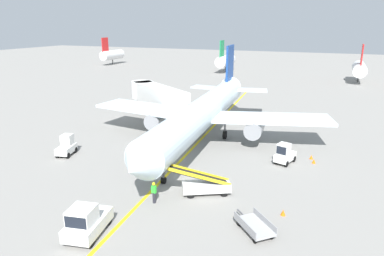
{
  "coord_description": "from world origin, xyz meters",
  "views": [
    {
      "loc": [
        11.98,
        -25.7,
        13.09
      ],
      "look_at": [
        -1.7,
        7.02,
        2.5
      ],
      "focal_mm": 32.84,
      "sensor_mm": 36.0,
      "label": 1
    }
  ],
  "objects_px": {
    "baggage_tug_near_wing": "(285,154)",
    "baggage_tug_by_cargo_door": "(67,146)",
    "airliner": "(204,112)",
    "belt_loader_forward_hold": "(205,185)",
    "jet_bridge": "(155,95)",
    "pushback_tug": "(86,222)",
    "safety_cone_wingtip_left": "(171,130)",
    "baggage_cart_loaded": "(255,226)",
    "safety_cone_wingtip_right": "(283,212)",
    "ground_crew_marshaller": "(154,192)",
    "safety_cone_nose_right": "(314,161)",
    "safety_cone_nose_left": "(311,157)"
  },
  "relations": [
    {
      "from": "ground_crew_marshaller",
      "to": "airliner",
      "type": "bearing_deg",
      "value": 96.87
    },
    {
      "from": "baggage_cart_loaded",
      "to": "safety_cone_wingtip_left",
      "type": "xyz_separation_m",
      "value": [
        -14.77,
        17.83,
        -0.25
      ]
    },
    {
      "from": "baggage_tug_near_wing",
      "to": "safety_cone_wingtip_right",
      "type": "xyz_separation_m",
      "value": [
        1.43,
        -9.89,
        -0.71
      ]
    },
    {
      "from": "baggage_tug_by_cargo_door",
      "to": "safety_cone_nose_left",
      "type": "distance_m",
      "value": 25.01
    },
    {
      "from": "pushback_tug",
      "to": "safety_cone_nose_right",
      "type": "bearing_deg",
      "value": 55.83
    },
    {
      "from": "safety_cone_wingtip_left",
      "to": "safety_cone_nose_right",
      "type": "bearing_deg",
      "value": -12.77
    },
    {
      "from": "airliner",
      "to": "baggage_cart_loaded",
      "type": "relative_size",
      "value": 10.82
    },
    {
      "from": "airliner",
      "to": "belt_loader_forward_hold",
      "type": "bearing_deg",
      "value": -68.62
    },
    {
      "from": "jet_bridge",
      "to": "safety_cone_nose_right",
      "type": "distance_m",
      "value": 23.98
    },
    {
      "from": "baggage_tug_by_cargo_door",
      "to": "belt_loader_forward_hold",
      "type": "xyz_separation_m",
      "value": [
        16.26,
        -2.64,
        -0.15
      ]
    },
    {
      "from": "safety_cone_nose_right",
      "to": "ground_crew_marshaller",
      "type": "bearing_deg",
      "value": -129.24
    },
    {
      "from": "belt_loader_forward_hold",
      "to": "safety_cone_wingtip_left",
      "type": "bearing_deg",
      "value": 125.17
    },
    {
      "from": "ground_crew_marshaller",
      "to": "pushback_tug",
      "type": "bearing_deg",
      "value": -109.35
    },
    {
      "from": "baggage_tug_by_cargo_door",
      "to": "safety_cone_wingtip_right",
      "type": "height_order",
      "value": "baggage_tug_by_cargo_door"
    },
    {
      "from": "belt_loader_forward_hold",
      "to": "ground_crew_marshaller",
      "type": "xyz_separation_m",
      "value": [
        -3.01,
        -2.91,
        0.13
      ]
    },
    {
      "from": "belt_loader_forward_hold",
      "to": "baggage_cart_loaded",
      "type": "bearing_deg",
      "value": -37.99
    },
    {
      "from": "jet_bridge",
      "to": "baggage_cart_loaded",
      "type": "bearing_deg",
      "value": -49.21
    },
    {
      "from": "baggage_tug_by_cargo_door",
      "to": "belt_loader_forward_hold",
      "type": "bearing_deg",
      "value": -9.21
    },
    {
      "from": "belt_loader_forward_hold",
      "to": "baggage_cart_loaded",
      "type": "relative_size",
      "value": 1.53
    },
    {
      "from": "jet_bridge",
      "to": "baggage_tug_near_wing",
      "type": "distance_m",
      "value": 21.91
    },
    {
      "from": "baggage_tug_by_cargo_door",
      "to": "safety_cone_nose_right",
      "type": "bearing_deg",
      "value": 17.27
    },
    {
      "from": "airliner",
      "to": "ground_crew_marshaller",
      "type": "height_order",
      "value": "airliner"
    },
    {
      "from": "safety_cone_nose_left",
      "to": "airliner",
      "type": "bearing_deg",
      "value": 174.05
    },
    {
      "from": "ground_crew_marshaller",
      "to": "safety_cone_wingtip_right",
      "type": "height_order",
      "value": "ground_crew_marshaller"
    },
    {
      "from": "baggage_tug_near_wing",
      "to": "ground_crew_marshaller",
      "type": "distance_m",
      "value": 14.21
    },
    {
      "from": "pushback_tug",
      "to": "belt_loader_forward_hold",
      "type": "bearing_deg",
      "value": 59.5
    },
    {
      "from": "baggage_tug_near_wing",
      "to": "baggage_tug_by_cargo_door",
      "type": "relative_size",
      "value": 1.01
    },
    {
      "from": "baggage_tug_by_cargo_door",
      "to": "safety_cone_wingtip_left",
      "type": "bearing_deg",
      "value": 60.58
    },
    {
      "from": "airliner",
      "to": "safety_cone_wingtip_left",
      "type": "relative_size",
      "value": 80.32
    },
    {
      "from": "baggage_cart_loaded",
      "to": "safety_cone_nose_left",
      "type": "relative_size",
      "value": 7.43
    },
    {
      "from": "pushback_tug",
      "to": "safety_cone_wingtip_left",
      "type": "xyz_separation_m",
      "value": [
        -4.94,
        22.34,
        -0.77
      ]
    },
    {
      "from": "airliner",
      "to": "belt_loader_forward_hold",
      "type": "relative_size",
      "value": 7.09
    },
    {
      "from": "pushback_tug",
      "to": "baggage_tug_near_wing",
      "type": "bearing_deg",
      "value": 60.41
    },
    {
      "from": "baggage_tug_near_wing",
      "to": "baggage_cart_loaded",
      "type": "xyz_separation_m",
      "value": [
        0.02,
        -12.74,
        -0.46
      ]
    },
    {
      "from": "jet_bridge",
      "to": "baggage_tug_near_wing",
      "type": "relative_size",
      "value": 4.45
    },
    {
      "from": "baggage_tug_near_wing",
      "to": "safety_cone_wingtip_left",
      "type": "relative_size",
      "value": 6.08
    },
    {
      "from": "baggage_tug_by_cargo_door",
      "to": "ground_crew_marshaller",
      "type": "xyz_separation_m",
      "value": [
        13.26,
        -5.54,
        -0.02
      ]
    },
    {
      "from": "safety_cone_nose_right",
      "to": "safety_cone_wingtip_right",
      "type": "bearing_deg",
      "value": -96.5
    },
    {
      "from": "safety_cone_wingtip_right",
      "to": "ground_crew_marshaller",
      "type": "bearing_deg",
      "value": -168.31
    },
    {
      "from": "ground_crew_marshaller",
      "to": "safety_cone_wingtip_left",
      "type": "bearing_deg",
      "value": 112.07
    },
    {
      "from": "safety_cone_nose_left",
      "to": "baggage_cart_loaded",
      "type": "bearing_deg",
      "value": -98.9
    },
    {
      "from": "baggage_tug_by_cargo_door",
      "to": "belt_loader_forward_hold",
      "type": "relative_size",
      "value": 0.53
    },
    {
      "from": "belt_loader_forward_hold",
      "to": "ground_crew_marshaller",
      "type": "relative_size",
      "value": 2.93
    },
    {
      "from": "baggage_tug_near_wing",
      "to": "safety_cone_wingtip_right",
      "type": "relative_size",
      "value": 6.08
    },
    {
      "from": "safety_cone_wingtip_left",
      "to": "baggage_cart_loaded",
      "type": "bearing_deg",
      "value": -50.36
    },
    {
      "from": "baggage_tug_near_wing",
      "to": "baggage_tug_by_cargo_door",
      "type": "bearing_deg",
      "value": -163.47
    },
    {
      "from": "baggage_tug_near_wing",
      "to": "belt_loader_forward_hold",
      "type": "xyz_separation_m",
      "value": [
        -4.88,
        -8.91,
        -0.15
      ]
    },
    {
      "from": "jet_bridge",
      "to": "baggage_cart_loaded",
      "type": "height_order",
      "value": "jet_bridge"
    },
    {
      "from": "ground_crew_marshaller",
      "to": "safety_cone_nose_right",
      "type": "distance_m",
      "value": 16.73
    },
    {
      "from": "airliner",
      "to": "baggage_tug_by_cargo_door",
      "type": "relative_size",
      "value": 13.33
    }
  ]
}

